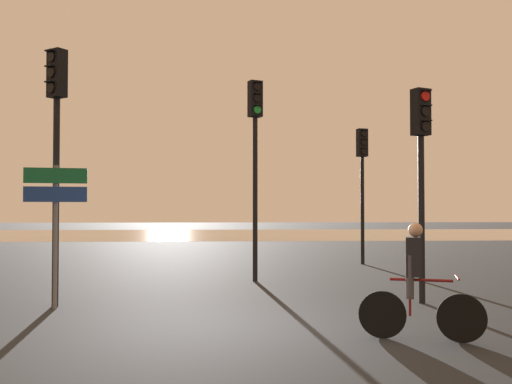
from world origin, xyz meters
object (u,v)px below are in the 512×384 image
Objects in this scene: traffic_light_far_right at (362,170)px; direction_sign_post at (56,209)px; traffic_light_near_left at (56,128)px; cyclist at (416,281)px; traffic_light_near_right at (421,153)px; traffic_light_center at (255,143)px.

direction_sign_post is at bearing 32.80° from traffic_light_far_right.
traffic_light_near_left reaches higher than cyclist.
traffic_light_center is (-3.04, 3.35, 0.56)m from traffic_light_near_right.
traffic_light_near_right is 1.58× the size of direction_sign_post.
traffic_light_near_left reaches higher than direction_sign_post.
traffic_light_center reaches higher than traffic_light_near_left.
traffic_light_far_right is 5.49m from traffic_light_center.
direction_sign_post is at bearing -97.73° from cyclist.
traffic_light_near_left is (-7.54, -7.44, 0.26)m from traffic_light_far_right.
cyclist is (-1.11, -2.98, -2.06)m from traffic_light_near_right.
direction_sign_post is 1.58× the size of cyclist.
traffic_light_near_right is 0.83× the size of traffic_light_center.
cyclist is at bearing 84.92° from traffic_light_center.
direction_sign_post is 6.42m from cyclist.
traffic_light_center is at bearing -103.60° from traffic_light_near_left.
traffic_light_near_right is at bearing 170.88° from direction_sign_post.
traffic_light_near_right is 6.94m from direction_sign_post.
traffic_light_near_left is at bearing 18.99° from traffic_light_center.
traffic_light_far_right is 10.78m from cyclist.
traffic_light_near_right is 4.56m from traffic_light_center.
traffic_light_far_right is at bearing -171.79° from cyclist.
traffic_light_far_right is 0.88× the size of traffic_light_center.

